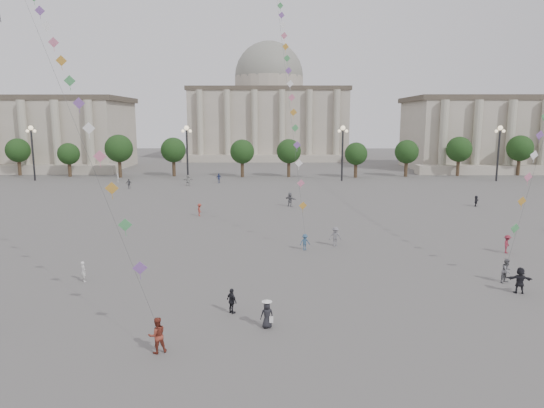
{
  "coord_description": "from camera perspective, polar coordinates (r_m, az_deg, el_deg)",
  "views": [
    {
      "loc": [
        2.16,
        -23.77,
        11.69
      ],
      "look_at": [
        1.88,
        12.0,
        5.48
      ],
      "focal_mm": 32.0,
      "sensor_mm": 36.0,
      "label": 1
    }
  ],
  "objects": [
    {
      "name": "ground",
      "position": [
        26.58,
        -4.43,
        -16.27
      ],
      "size": [
        360.0,
        360.0,
        0.0
      ],
      "primitive_type": "plane",
      "color": "#5C5957",
      "rests_on": "ground"
    },
    {
      "name": "hall_central",
      "position": [
        153.03,
        -0.36,
        10.8
      ],
      "size": [
        48.3,
        34.3,
        35.5
      ],
      "color": "#A69E8B",
      "rests_on": "ground"
    },
    {
      "name": "tree_row",
      "position": [
        101.99,
        -0.76,
        6.31
      ],
      "size": [
        137.12,
        5.12,
        8.0
      ],
      "color": "#3D2C1E",
      "rests_on": "ground"
    },
    {
      "name": "lamp_post_far_west",
      "position": [
        105.05,
        -26.4,
        6.47
      ],
      "size": [
        2.0,
        0.9,
        10.65
      ],
      "color": "#262628",
      "rests_on": "ground"
    },
    {
      "name": "lamp_post_mid_west",
      "position": [
        95.43,
        -9.98,
        7.1
      ],
      "size": [
        2.0,
        0.9,
        10.65
      ],
      "color": "#262628",
      "rests_on": "ground"
    },
    {
      "name": "lamp_post_mid_east",
      "position": [
        94.75,
        8.31,
        7.13
      ],
      "size": [
        2.0,
        0.9,
        10.65
      ],
      "color": "#262628",
      "rests_on": "ground"
    },
    {
      "name": "lamp_post_far_east",
      "position": [
        103.19,
        25.16,
        6.52
      ],
      "size": [
        2.0,
        0.9,
        10.65
      ],
      "color": "#262628",
      "rests_on": "ground"
    },
    {
      "name": "person_crowd_0",
      "position": [
        91.59,
        -6.28,
        3.04
      ],
      "size": [
        1.17,
        0.85,
        1.84
      ],
      "primitive_type": "imported",
      "rotation": [
        0.0,
        0.0,
        0.42
      ],
      "color": "navy",
      "rests_on": "ground"
    },
    {
      "name": "person_crowd_3",
      "position": [
        37.44,
        27.14,
        -7.99
      ],
      "size": [
        1.77,
        0.82,
        1.83
      ],
      "primitive_type": "imported",
      "rotation": [
        0.0,
        0.0,
        2.97
      ],
      "color": "black",
      "rests_on": "ground"
    },
    {
      "name": "person_crowd_4",
      "position": [
        88.96,
        -9.86,
        2.79
      ],
      "size": [
        1.88,
        1.15,
        1.94
      ],
      "primitive_type": "imported",
      "rotation": [
        0.0,
        0.0,
        3.49
      ],
      "color": "#ADADA9",
      "rests_on": "ground"
    },
    {
      "name": "person_crowd_6",
      "position": [
        45.89,
        7.47,
        -3.81
      ],
      "size": [
        1.23,
        0.75,
        1.84
      ],
      "primitive_type": "imported",
      "rotation": [
        0.0,
        0.0,
        6.22
      ],
      "color": "slate",
      "rests_on": "ground"
    },
    {
      "name": "person_crowd_8",
      "position": [
        47.94,
        25.94,
        -4.26
      ],
      "size": [
        1.11,
        1.22,
        1.65
      ],
      "primitive_type": "imported",
      "rotation": [
        0.0,
        0.0,
        0.96
      ],
      "color": "maroon",
      "rests_on": "ground"
    },
    {
      "name": "person_crowd_9",
      "position": [
        72.03,
        22.88,
        0.33
      ],
      "size": [
        1.17,
        1.39,
        1.5
      ],
      "primitive_type": "imported",
      "rotation": [
        0.0,
        0.0,
        0.95
      ],
      "color": "black",
      "rests_on": "ground"
    },
    {
      "name": "person_crowd_10",
      "position": [
        97.23,
        -17.67,
        2.96
      ],
      "size": [
        0.54,
        0.68,
        1.62
      ],
      "primitive_type": "imported",
      "rotation": [
        0.0,
        0.0,
        1.87
      ],
      "color": "silver",
      "rests_on": "ground"
    },
    {
      "name": "person_crowd_12",
      "position": [
        66.36,
        2.13,
        0.55
      ],
      "size": [
        1.75,
        1.59,
        1.94
      ],
      "primitive_type": "imported",
      "rotation": [
        0.0,
        0.0,
        2.45
      ],
      "color": "slate",
      "rests_on": "ground"
    },
    {
      "name": "person_crowd_13",
      "position": [
        38.32,
        -21.3,
        -7.4
      ],
      "size": [
        0.64,
        0.67,
        1.54
      ],
      "primitive_type": "imported",
      "rotation": [
        0.0,
        0.0,
        2.27
      ],
      "color": "silver",
      "rests_on": "ground"
    },
    {
      "name": "person_crowd_16",
      "position": [
        86.92,
        -16.49,
        2.29
      ],
      "size": [
        1.08,
        0.61,
        1.73
      ],
      "primitive_type": "imported",
      "rotation": [
        0.0,
        0.0,
        0.19
      ],
      "color": "#58595D",
      "rests_on": "ground"
    },
    {
      "name": "person_crowd_17",
      "position": [
        60.29,
        -8.52,
        -0.68
      ],
      "size": [
        0.92,
        1.15,
        1.56
      ],
      "primitive_type": "imported",
      "rotation": [
        0.0,
        0.0,
        1.95
      ],
      "color": "#A0382B",
      "rests_on": "ground"
    },
    {
      "name": "tourist_1",
      "position": [
        30.27,
        -4.75,
        -11.3
      ],
      "size": [
        0.89,
        0.95,
        1.57
      ],
      "primitive_type": "imported",
      "rotation": [
        0.0,
        0.0,
        2.28
      ],
      "color": "black",
      "rests_on": "ground"
    },
    {
      "name": "kite_flyer_0",
      "position": [
        26.08,
        -13.36,
        -14.78
      ],
      "size": [
        1.14,
        1.05,
        1.88
      ],
      "primitive_type": "imported",
      "rotation": [
        0.0,
        0.0,
        3.62
      ],
      "color": "maroon",
      "rests_on": "ground"
    },
    {
      "name": "kite_flyer_1",
      "position": [
        44.23,
        3.89,
        -4.5
      ],
      "size": [
        1.09,
        0.83,
        1.49
      ],
      "primitive_type": "imported",
      "rotation": [
        0.0,
        0.0,
        0.33
      ],
      "color": "#31506F",
      "rests_on": "ground"
    },
    {
      "name": "kite_flyer_2",
      "position": [
        39.39,
        25.89,
        -7.08
      ],
      "size": [
        1.09,
        1.04,
        1.78
      ],
      "primitive_type": "imported",
      "rotation": [
        0.0,
        0.0,
        0.57
      ],
      "color": "slate",
      "rests_on": "ground"
    },
    {
      "name": "hat_person",
      "position": [
        28.2,
        -0.59,
        -12.81
      ],
      "size": [
        0.86,
        0.68,
        1.69
      ],
      "color": "black",
      "rests_on": "ground"
    },
    {
      "name": "kite_train_mid",
      "position": [
        64.99,
        0.84,
        22.59
      ],
      "size": [
        5.03,
        38.99,
        59.89
      ],
      "color": "#3F3F3F",
      "rests_on": "ground"
    }
  ]
}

